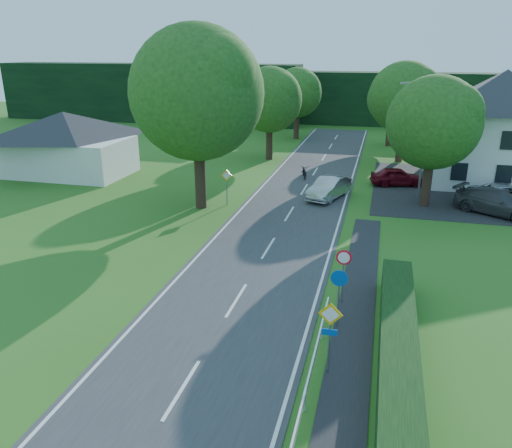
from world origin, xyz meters
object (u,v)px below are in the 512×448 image
(streetlight, at_px, (423,135))
(parked_car_silver_b, at_px, (507,194))
(parked_car_silver_a, at_px, (460,171))
(parasol, at_px, (457,175))
(parked_car_grey, at_px, (497,202))
(moving_car, at_px, (329,188))
(motorcycle, at_px, (304,171))
(parked_car_red, at_px, (397,176))

(streetlight, bearing_deg, parked_car_silver_b, -2.34)
(streetlight, xyz_separation_m, parked_car_silver_a, (3.52, 5.52, -3.60))
(parasol, bearing_deg, parked_car_grey, -75.08)
(parked_car_grey, xyz_separation_m, parasol, (-1.69, 6.35, 0.16))
(moving_car, distance_m, motorcycle, 5.95)
(parked_car_silver_b, xyz_separation_m, parasol, (-2.75, 3.84, 0.24))
(motorcycle, relative_size, parasol, 0.99)
(parasol, bearing_deg, moving_car, -149.27)
(streetlight, xyz_separation_m, parked_car_grey, (4.77, -2.74, -3.65))
(moving_car, relative_size, motorcycle, 2.21)
(parked_car_silver_b, bearing_deg, parasol, 23.42)
(moving_car, height_order, parked_car_grey, parked_car_grey)
(parked_car_red, relative_size, parked_car_silver_b, 0.81)
(parked_car_silver_a, height_order, parked_car_silver_b, parked_car_silver_a)
(streetlight, xyz_separation_m, moving_car, (-6.04, -1.81, -3.68))
(moving_car, xyz_separation_m, parasol, (9.11, 5.42, 0.18))
(streetlight, distance_m, parked_car_red, 4.97)
(parked_car_silver_a, bearing_deg, parasol, -176.14)
(parasol, bearing_deg, motorcycle, -179.64)
(moving_car, bearing_deg, motorcycle, 134.39)
(moving_car, xyz_separation_m, parked_car_silver_b, (11.86, 1.57, -0.06))
(parked_car_silver_b, relative_size, parasol, 2.40)
(moving_car, bearing_deg, streetlight, 35.21)
(parasol, bearing_deg, parked_car_silver_b, -54.45)
(moving_car, height_order, motorcycle, moving_car)
(parked_car_grey, relative_size, parasol, 2.57)
(moving_car, xyz_separation_m, parked_car_silver_a, (9.56, 7.33, 0.08))
(parked_car_red, distance_m, parked_car_silver_b, 7.84)
(streetlight, distance_m, parked_car_silver_b, 6.92)
(streetlight, relative_size, parasol, 3.88)
(moving_car, relative_size, parked_car_silver_a, 0.90)
(motorcycle, distance_m, parasol, 11.71)
(parked_car_silver_b, bearing_deg, parked_car_silver_a, 9.69)
(parked_car_grey, bearing_deg, streetlight, 92.07)
(parked_car_red, bearing_deg, moving_car, 122.21)
(streetlight, relative_size, parked_car_silver_a, 1.59)
(parked_car_grey, bearing_deg, parked_car_silver_a, 40.55)
(streetlight, xyz_separation_m, motorcycle, (-8.63, 3.53, -3.89))
(streetlight, height_order, parked_car_grey, streetlight)
(parked_car_red, xyz_separation_m, parasol, (4.39, 0.61, 0.24))
(streetlight, relative_size, moving_car, 1.77)
(parked_car_silver_a, distance_m, parked_car_silver_b, 6.20)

